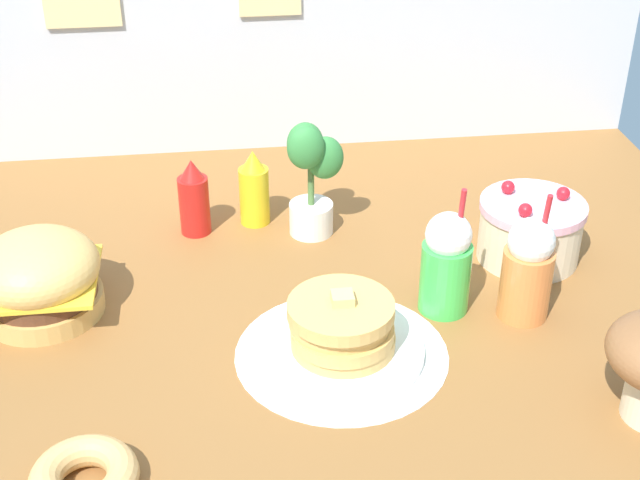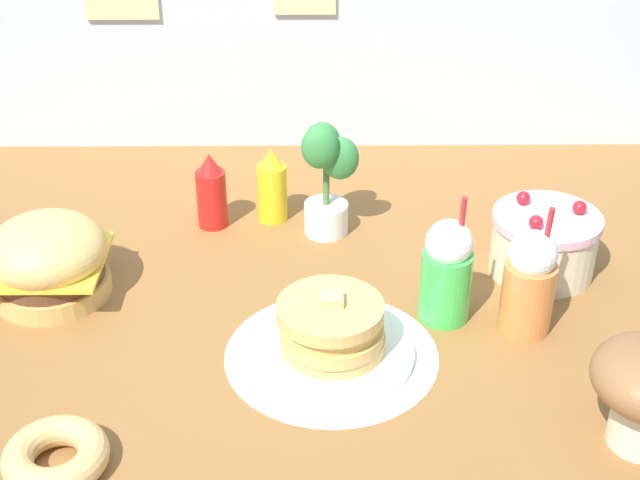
{
  "view_description": "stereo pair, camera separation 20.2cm",
  "coord_description": "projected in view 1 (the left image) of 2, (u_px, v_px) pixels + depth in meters",
  "views": [
    {
      "loc": [
        -0.18,
        -1.58,
        1.22
      ],
      "look_at": [
        0.04,
        0.14,
        0.18
      ],
      "focal_mm": 50.39,
      "sensor_mm": 36.0,
      "label": 1
    },
    {
      "loc": [
        0.02,
        -1.59,
        1.22
      ],
      "look_at": [
        0.04,
        0.14,
        0.18
      ],
      "focal_mm": 50.39,
      "sensor_mm": 36.0,
      "label": 2
    }
  ],
  "objects": [
    {
      "name": "cream_soda_cup",
      "position": [
        446.0,
        263.0,
        2.04
      ],
      "size": [
        0.12,
        0.12,
        0.32
      ],
      "color": "green",
      "rests_on": "ground_plane"
    },
    {
      "name": "back_wall",
      "position": [
        270.0,
        1.0,
        2.64
      ],
      "size": [
        2.3,
        0.04,
        0.93
      ],
      "color": "silver",
      "rests_on": "ground_plane"
    },
    {
      "name": "pancake_stack",
      "position": [
        342.0,
        331.0,
        1.92
      ],
      "size": [
        0.36,
        0.36,
        0.16
      ],
      "color": "white",
      "rests_on": "doily_mat"
    },
    {
      "name": "potted_plant",
      "position": [
        312.0,
        174.0,
        2.32
      ],
      "size": [
        0.15,
        0.13,
        0.32
      ],
      "color": "white",
      "rests_on": "ground_plane"
    },
    {
      "name": "mustard_bottle",
      "position": [
        254.0,
        190.0,
        2.4
      ],
      "size": [
        0.08,
        0.08,
        0.21
      ],
      "color": "yellow",
      "rests_on": "ground_plane"
    },
    {
      "name": "ketchup_bottle",
      "position": [
        194.0,
        199.0,
        2.36
      ],
      "size": [
        0.08,
        0.08,
        0.21
      ],
      "color": "red",
      "rests_on": "ground_plane"
    },
    {
      "name": "burger",
      "position": [
        39.0,
        277.0,
        2.04
      ],
      "size": [
        0.28,
        0.28,
        0.2
      ],
      "color": "#DBA859",
      "rests_on": "ground_plane"
    },
    {
      "name": "orange_float_cup",
      "position": [
        528.0,
        269.0,
        2.02
      ],
      "size": [
        0.12,
        0.12,
        0.32
      ],
      "color": "orange",
      "rests_on": "ground_plane"
    },
    {
      "name": "donut_pink_glaze",
      "position": [
        84.0,
        477.0,
        1.61
      ],
      "size": [
        0.2,
        0.2,
        0.06
      ],
      "color": "tan",
      "rests_on": "ground_plane"
    },
    {
      "name": "layer_cake",
      "position": [
        530.0,
        230.0,
        2.26
      ],
      "size": [
        0.26,
        0.26,
        0.19
      ],
      "color": "beige",
      "rests_on": "ground_plane"
    },
    {
      "name": "ground_plane",
      "position": [
        312.0,
        346.0,
        2.0
      ],
      "size": [
        2.3,
        2.09,
        0.02
      ],
      "primitive_type": "cube",
      "color": "brown"
    },
    {
      "name": "doily_mat",
      "position": [
        342.0,
        354.0,
        1.96
      ],
      "size": [
        0.47,
        0.47,
        0.0
      ],
      "primitive_type": "cylinder",
      "color": "white",
      "rests_on": "ground_plane"
    }
  ]
}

